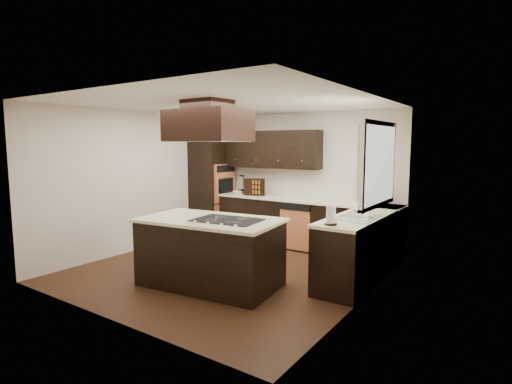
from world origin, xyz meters
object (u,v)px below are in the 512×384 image
Objects in this scene: oven_column at (212,185)px; range_hood at (208,126)px; spice_rack at (255,187)px; island at (210,253)px.

range_hood is (1.88, -2.25, 1.10)m from oven_column.
spice_rack is (-0.78, 2.25, -1.07)m from range_hood.
oven_column reaches higher than spice_rack.
oven_column is 3.13m from island.
spice_rack is at bearing -0.42° from oven_column.
range_hood reaches higher than spice_rack.
island is 2.58m from spice_rack.
oven_column is 3.13m from range_hood.
range_hood is (-0.09, 0.09, 1.72)m from island.
island is 1.73× the size of range_hood.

